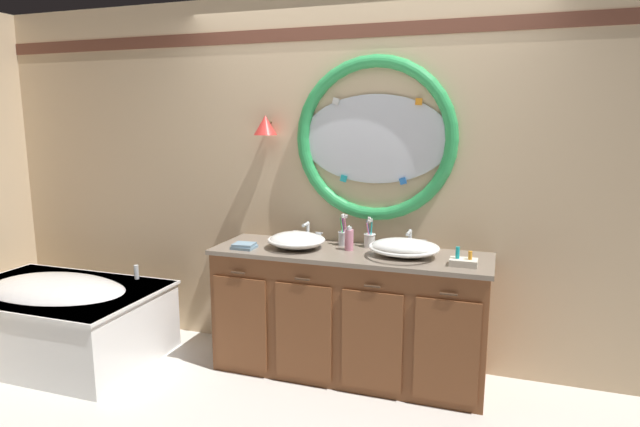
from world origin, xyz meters
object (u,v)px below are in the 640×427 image
Objects in this scene: bathtub at (58,315)px; folded_hand_towel at (244,246)px; toothbrush_holder_right at (370,239)px; toiletry_basket at (463,262)px; sink_basin_right at (404,248)px; toothbrush_holder_left at (344,237)px; sink_basin_left at (296,240)px; soap_dispenser at (349,239)px.

folded_hand_towel is (1.40, 0.28, 0.57)m from bathtub.
toothbrush_holder_right is at bearing 21.85° from folded_hand_towel.
folded_hand_towel is at bearing -178.57° from toiletry_basket.
sink_basin_right is at bearing 6.72° from folded_hand_towel.
toothbrush_holder_left reaches higher than folded_hand_towel.
toiletry_basket is (0.83, -0.27, -0.03)m from toothbrush_holder_left.
sink_basin_left is 2.42× the size of toiletry_basket.
soap_dispenser is 1.03× the size of toiletry_basket.
bathtub is at bearing -167.35° from soap_dispenser.
sink_basin_left is 2.61× the size of folded_hand_towel.
toothbrush_holder_right is 0.71m from toiletry_basket.
bathtub is 2.19m from toothbrush_holder_left.
toothbrush_holder_right reaches higher than sink_basin_right.
toothbrush_holder_left is at bearing 121.17° from soap_dispenser.
bathtub is 2.23m from soap_dispenser.
toothbrush_holder_right is 1.38× the size of folded_hand_towel.
toothbrush_holder_left reaches higher than sink_basin_left.
sink_basin_right is 0.39m from soap_dispenser.
sink_basin_left is 0.36m from soap_dispenser.
soap_dispenser is at bearing 15.16° from folded_hand_towel.
toothbrush_holder_left is at bearing 16.34° from bathtub.
sink_basin_right is at bearing -35.55° from toothbrush_holder_right.
bathtub is 6.73× the size of toothbrush_holder_left.
toiletry_basket is at bearing -11.26° from soap_dispenser.
toothbrush_holder_right reaches higher than sink_basin_left.
toothbrush_holder_right is (0.47, 0.19, -0.00)m from sink_basin_left.
toothbrush_holder_left is (0.28, 0.18, 0.00)m from sink_basin_left.
toothbrush_holder_left is (2.02, 0.59, 0.61)m from bathtub.
bathtub is 7.14× the size of toothbrush_holder_right.
soap_dispenser reaches higher than toiletry_basket.
bathtub is at bearing -164.67° from toothbrush_holder_right.
sink_basin_left is 0.88× the size of sink_basin_right.
bathtub is 1.88m from sink_basin_left.
folded_hand_towel is 1.45m from toiletry_basket.
toothbrush_holder_left is 0.88m from toiletry_basket.
sink_basin_right is at bearing -0.00° from sink_basin_left.
toothbrush_holder_left reaches higher than bathtub.
toothbrush_holder_left is 1.31× the size of soap_dispenser.
toothbrush_holder_right reaches higher than folded_hand_towel.
toothbrush_holder_right is 0.86m from folded_hand_towel.
folded_hand_towel is at bearing -173.28° from sink_basin_right.
sink_basin_left is 1.90× the size of toothbrush_holder_right.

